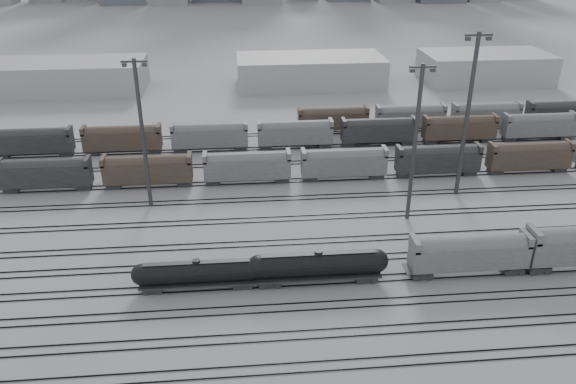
{
  "coord_description": "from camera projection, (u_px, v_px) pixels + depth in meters",
  "views": [
    {
      "loc": [
        -10.07,
        -57.74,
        41.52
      ],
      "look_at": [
        -3.05,
        19.26,
        4.0
      ],
      "focal_mm": 35.0,
      "sensor_mm": 36.0,
      "label": 1
    }
  ],
  "objects": [
    {
      "name": "warehouse_mid",
      "position": [
        310.0,
        71.0,
        154.87
      ],
      "size": [
        40.0,
        18.0,
        8.0
      ],
      "primitive_type": "cube",
      "color": "#ACADAF",
      "rests_on": "ground"
    },
    {
      "name": "light_mast_c",
      "position": [
        415.0,
        141.0,
        81.26
      ],
      "size": [
        3.83,
        0.61,
        23.97
      ],
      "color": "#39393B",
      "rests_on": "ground"
    },
    {
      "name": "bg_string_near",
      "position": [
        344.0,
        164.0,
        98.78
      ],
      "size": [
        151.0,
        3.0,
        5.6
      ],
      "color": "slate",
      "rests_on": "ground"
    },
    {
      "name": "bg_string_mid",
      "position": [
        378.0,
        132.0,
        113.94
      ],
      "size": [
        151.0,
        3.0,
        5.6
      ],
      "color": "black",
      "rests_on": "ground"
    },
    {
      "name": "light_mast_b",
      "position": [
        142.0,
        132.0,
        85.08
      ],
      "size": [
        3.8,
        0.61,
        23.75
      ],
      "color": "#39393B",
      "rests_on": "ground"
    },
    {
      "name": "light_mast_d",
      "position": [
        468.0,
        113.0,
        88.4
      ],
      "size": [
        4.28,
        0.68,
        26.73
      ],
      "color": "#39393B",
      "rests_on": "ground"
    },
    {
      "name": "tank_car_b",
      "position": [
        318.0,
        265.0,
        70.39
      ],
      "size": [
        17.89,
        2.98,
        4.42
      ],
      "color": "black",
      "rests_on": "ground"
    },
    {
      "name": "ground",
      "position": [
        326.0,
        286.0,
        70.68
      ],
      "size": [
        900.0,
        900.0,
        0.0
      ],
      "primitive_type": "plane",
      "color": "#AAAAAF",
      "rests_on": "ground"
    },
    {
      "name": "tank_car_a",
      "position": [
        197.0,
        273.0,
        69.27
      ],
      "size": [
        16.08,
        2.68,
        3.97
      ],
      "color": "black",
      "rests_on": "ground"
    },
    {
      "name": "tracks",
      "position": [
        309.0,
        219.0,
        86.33
      ],
      "size": [
        220.0,
        71.5,
        0.16
      ],
      "color": "black",
      "rests_on": "ground"
    },
    {
      "name": "warehouse_left",
      "position": [
        49.0,
        77.0,
        149.15
      ],
      "size": [
        50.0,
        18.0,
        8.0
      ],
      "primitive_type": "cube",
      "color": "#ACADAF",
      "rests_on": "ground"
    },
    {
      "name": "bg_string_far",
      "position": [
        448.0,
        117.0,
        122.53
      ],
      "size": [
        66.0,
        3.0,
        5.6
      ],
      "color": "#4F3E32",
      "rests_on": "ground"
    },
    {
      "name": "warehouse_right",
      "position": [
        485.0,
        67.0,
        158.95
      ],
      "size": [
        35.0,
        18.0,
        8.0
      ],
      "primitive_type": "cube",
      "color": "#ACADAF",
      "rests_on": "ground"
    },
    {
      "name": "hopper_car_a",
      "position": [
        469.0,
        252.0,
        71.62
      ],
      "size": [
        15.3,
        3.04,
        5.47
      ],
      "color": "black",
      "rests_on": "ground"
    }
  ]
}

